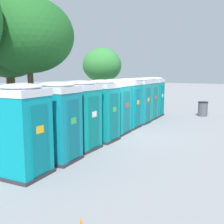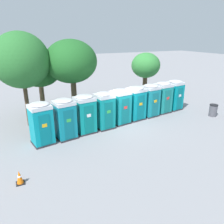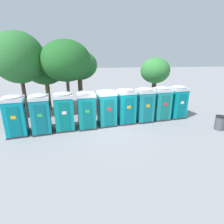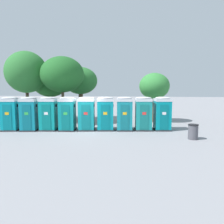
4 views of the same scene
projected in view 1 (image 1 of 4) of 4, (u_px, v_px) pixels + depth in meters
The scene contains 14 objects.
ground_plane at pixel (123, 134), 12.12m from camera, with size 120.00×120.00×0.00m, color gray.
portapotty_0 at pixel (23, 130), 7.06m from camera, with size 1.38×1.38×2.54m.
portapotty_1 at pixel (58, 121), 8.30m from camera, with size 1.36×1.38×2.54m.
portapotty_2 at pixel (81, 115), 9.60m from camera, with size 1.35×1.33×2.54m.
portapotty_3 at pixel (102, 110), 10.82m from camera, with size 1.28×1.31×2.54m.
portapotty_4 at pixel (115, 106), 12.12m from camera, with size 1.38×1.37×2.54m.
portapotty_5 at pixel (127, 103), 13.39m from camera, with size 1.39×1.36×2.54m.
portapotty_6 at pixel (138, 100), 14.63m from camera, with size 1.31×1.33×2.54m.
portapotty_7 at pixel (146, 98), 15.91m from camera, with size 1.36×1.32×2.54m.
portapotty_8 at pixel (154, 96), 17.17m from camera, with size 1.36×1.36×2.54m.
street_tree_1 at pixel (102, 66), 18.74m from camera, with size 2.78×2.78×4.56m.
street_tree_3 at pixel (9, 52), 13.12m from camera, with size 3.30×3.30×5.21m.
street_tree_4 at pixel (28, 36), 10.84m from camera, with size 3.76×3.76×5.89m.
trash_can at pixel (203, 109), 17.09m from camera, with size 0.64×0.64×0.95m.
Camera 1 is at (-9.98, -6.39, 2.81)m, focal length 42.00 mm.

